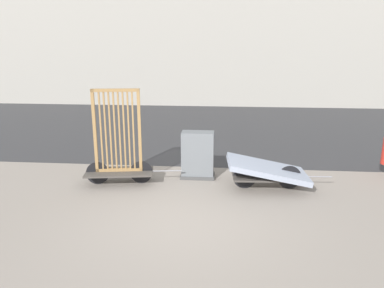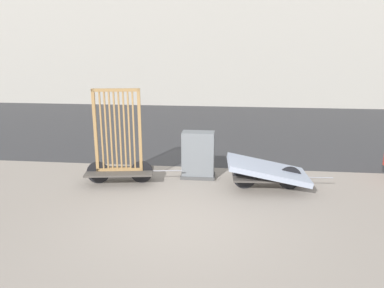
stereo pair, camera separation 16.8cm
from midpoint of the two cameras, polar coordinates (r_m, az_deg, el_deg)
ground_plane at (r=7.22m, az=-2.02°, el=-11.79°), size 60.00×60.00×0.00m
road_strip at (r=15.21m, az=1.85°, el=2.66°), size 56.00×10.35×0.01m
bike_cart_with_bedframe at (r=9.01m, az=-11.64°, el=-1.46°), size 2.32×0.96×2.28m
bike_cart_with_mattress at (r=8.79m, az=10.89°, el=-4.01°), size 2.44×1.21×0.72m
utility_cabinet at (r=9.30m, az=0.36°, el=-1.93°), size 0.85×0.47×1.17m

